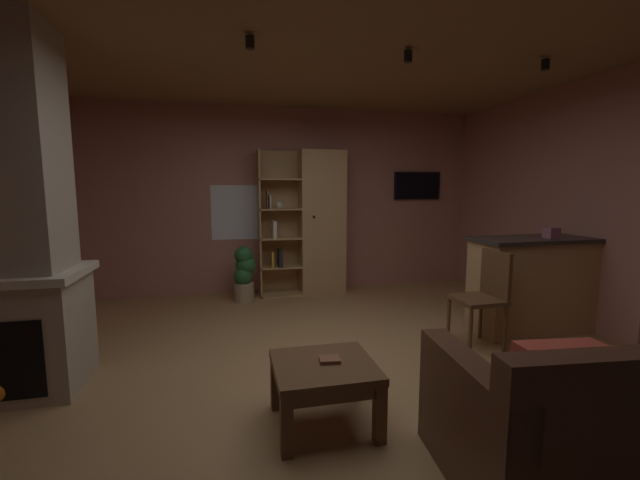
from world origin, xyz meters
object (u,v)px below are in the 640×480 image
object	(u,v)px
table_book_0	(330,360)
dining_chair	(485,292)
kitchen_bar_counter	(543,283)
tissue_box	(551,233)
bookshelf_cabinet	(316,223)
potted_floor_plant	(244,273)
leather_couch	(604,424)
wall_mounted_tv	(417,186)
stone_fireplace	(6,231)
coffee_table	(324,376)

from	to	relation	value
table_book_0	dining_chair	distance (m)	1.99
kitchen_bar_counter	table_book_0	size ratio (longest dim) A/B	11.98
kitchen_bar_counter	dining_chair	distance (m)	0.93
tissue_box	bookshelf_cabinet	bearing A→B (deg)	133.28
tissue_box	dining_chair	bearing A→B (deg)	-167.51
tissue_box	potted_floor_plant	bearing A→B (deg)	148.28
dining_chair	leather_couch	bearing A→B (deg)	-106.29
tissue_box	wall_mounted_tv	size ratio (longest dim) A/B	0.16
leather_couch	table_book_0	xyz separation A→B (m)	(-1.25, 0.81, 0.12)
leather_couch	wall_mounted_tv	bearing A→B (deg)	76.40
stone_fireplace	tissue_box	distance (m)	4.81
table_book_0	dining_chair	bearing A→B (deg)	27.60
tissue_box	dining_chair	size ratio (longest dim) A/B	0.13
table_book_0	potted_floor_plant	size ratio (longest dim) A/B	0.17
wall_mounted_tv	bookshelf_cabinet	bearing A→B (deg)	-172.80
stone_fireplace	bookshelf_cabinet	world-z (taller)	stone_fireplace
wall_mounted_tv	stone_fireplace	bearing A→B (deg)	-150.34
stone_fireplace	coffee_table	xyz separation A→B (m)	(2.13, -0.95, -0.87)
leather_couch	coffee_table	xyz separation A→B (m)	(-1.29, 0.80, 0.02)
stone_fireplace	potted_floor_plant	bearing A→B (deg)	49.79
coffee_table	potted_floor_plant	xyz separation A→B (m)	(-0.38, 3.01, 0.06)
tissue_box	wall_mounted_tv	bearing A→B (deg)	98.47
bookshelf_cabinet	potted_floor_plant	xyz separation A→B (m)	(-1.04, -0.26, -0.62)
table_book_0	stone_fireplace	bearing A→B (deg)	156.71
bookshelf_cabinet	dining_chair	xyz separation A→B (m)	(1.14, -2.34, -0.48)
leather_couch	table_book_0	world-z (taller)	leather_couch
coffee_table	dining_chair	bearing A→B (deg)	27.41
stone_fireplace	dining_chair	distance (m)	3.98
stone_fireplace	table_book_0	distance (m)	2.48
bookshelf_cabinet	wall_mounted_tv	world-z (taller)	bookshelf_cabinet
tissue_box	table_book_0	distance (m)	2.93
kitchen_bar_counter	stone_fireplace	bearing A→B (deg)	-176.95
potted_floor_plant	wall_mounted_tv	distance (m)	2.98
tissue_box	potted_floor_plant	distance (m)	3.65
kitchen_bar_counter	dining_chair	xyz separation A→B (m)	(-0.89, -0.27, 0.03)
kitchen_bar_counter	tissue_box	xyz separation A→B (m)	(-0.01, -0.08, 0.55)
table_book_0	leather_couch	bearing A→B (deg)	-33.02
leather_couch	potted_floor_plant	world-z (taller)	leather_couch
kitchen_bar_counter	leather_couch	bearing A→B (deg)	-124.86
stone_fireplace	tissue_box	world-z (taller)	stone_fireplace
bookshelf_cabinet	tissue_box	size ratio (longest dim) A/B	16.98
stone_fireplace	tissue_box	bearing A→B (deg)	2.15
wall_mounted_tv	dining_chair	bearing A→B (deg)	-101.73
kitchen_bar_counter	table_book_0	bearing A→B (deg)	-155.79
stone_fireplace	wall_mounted_tv	world-z (taller)	stone_fireplace
leather_couch	coffee_table	distance (m)	1.52
stone_fireplace	kitchen_bar_counter	world-z (taller)	stone_fireplace
bookshelf_cabinet	potted_floor_plant	distance (m)	1.23
potted_floor_plant	tissue_box	bearing A→B (deg)	-31.72
dining_chair	potted_floor_plant	size ratio (longest dim) A/B	1.23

